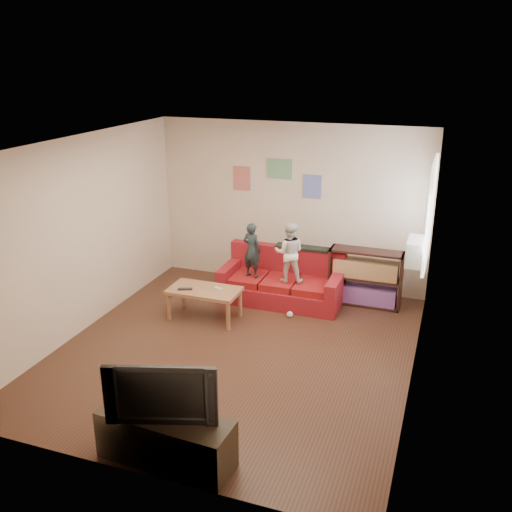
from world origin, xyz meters
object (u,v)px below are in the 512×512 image
(coffee_table, at_px, (204,293))
(child_b, at_px, (289,253))
(sofa, at_px, (282,283))
(tv_stand, at_px, (166,439))
(television, at_px, (163,389))
(child_a, at_px, (252,250))
(file_box, at_px, (317,298))
(bookshelf, at_px, (365,280))

(coffee_table, bearing_deg, child_b, 40.14)
(sofa, height_order, tv_stand, sofa)
(coffee_table, relative_size, tv_stand, 0.78)
(television, bearing_deg, child_a, 80.20)
(file_box, height_order, television, television)
(child_b, height_order, file_box, child_b)
(bookshelf, distance_m, television, 4.46)
(file_box, bearing_deg, child_b, -168.14)
(coffee_table, height_order, file_box, coffee_table)
(child_b, xyz_separation_m, television, (-0.08, -3.86, -0.07))
(child_a, bearing_deg, television, 112.75)
(child_b, relative_size, file_box, 2.33)
(sofa, distance_m, child_b, 0.63)
(sofa, relative_size, television, 1.82)
(sofa, xyz_separation_m, file_box, (0.58, -0.07, -0.14))
(file_box, bearing_deg, sofa, 172.75)
(tv_stand, bearing_deg, file_box, 86.41)
(child_a, relative_size, tv_stand, 0.66)
(bookshelf, bearing_deg, file_box, -153.36)
(bookshelf, xyz_separation_m, television, (-1.18, -4.28, 0.40))
(sofa, xyz_separation_m, coffee_table, (-0.88, -1.03, 0.12))
(bookshelf, distance_m, tv_stand, 4.45)
(coffee_table, distance_m, file_box, 1.76)
(child_a, height_order, tv_stand, child_a)
(child_a, height_order, bookshelf, child_a)
(file_box, bearing_deg, coffee_table, -146.75)
(child_b, bearing_deg, sofa, -60.86)
(child_b, distance_m, file_box, 0.85)
(file_box, bearing_deg, child_a, -174.97)
(child_b, distance_m, coffee_table, 1.42)
(sofa, distance_m, file_box, 0.60)
(coffee_table, distance_m, tv_stand, 3.14)
(child_a, bearing_deg, file_box, -159.97)
(child_a, xyz_separation_m, file_box, (1.03, 0.09, -0.69))
(sofa, height_order, file_box, sofa)
(coffee_table, height_order, tv_stand, tv_stand)
(bookshelf, bearing_deg, sofa, -168.13)
(file_box, distance_m, television, 4.03)
(television, bearing_deg, child_b, 71.34)
(child_b, bearing_deg, coffee_table, 27.32)
(file_box, distance_m, tv_stand, 3.98)
(child_a, xyz_separation_m, coffee_table, (-0.43, -0.87, -0.43))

